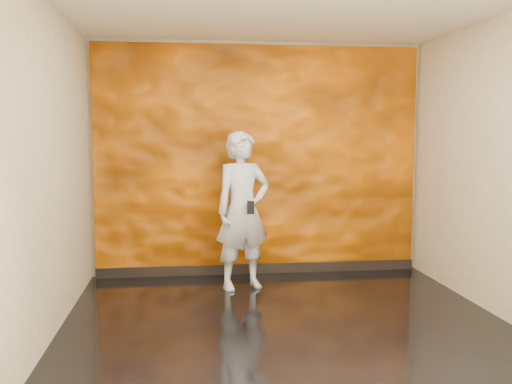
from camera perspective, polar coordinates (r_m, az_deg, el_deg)
name	(u,v)px	position (r m, az deg, el deg)	size (l,w,h in m)	color
room	(288,169)	(4.96, 3.21, 2.33)	(4.02, 4.02, 2.81)	black
feature_wall	(259,161)	(6.89, 0.26, 3.15)	(3.90, 0.06, 2.75)	#FE7500
baseboard	(259,268)	(7.04, 0.30, -7.66)	(3.90, 0.04, 0.12)	black
man	(243,211)	(6.25, -1.32, -1.87)	(0.63, 0.41, 1.73)	#ABB1BC
phone	(251,208)	(6.00, -0.54, -1.56)	(0.08, 0.02, 0.14)	black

